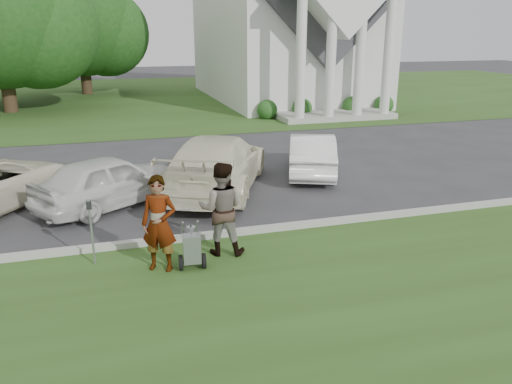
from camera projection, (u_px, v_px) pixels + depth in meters
name	position (u px, v px, depth m)	size (l,w,h in m)	color
ground	(246.00, 244.00, 10.89)	(120.00, 120.00, 0.00)	#333335
grass_strip	(295.00, 316.00, 8.15)	(80.00, 7.00, 0.01)	#2D4A19
church_lawn	(145.00, 97.00, 35.53)	(80.00, 30.00, 0.01)	#2D4A19
curb	(240.00, 232.00, 11.37)	(80.00, 0.18, 0.15)	#9E9E93
church	(284.00, 8.00, 32.60)	(9.19, 19.00, 24.10)	white
tree_back	(81.00, 27.00, 35.73)	(9.61, 7.60, 8.89)	#332316
striping_cart	(192.00, 249.00, 9.66)	(0.55, 1.06, 0.96)	black
person_left	(159.00, 225.00, 9.46)	(0.69, 0.45, 1.88)	#999999
person_right	(221.00, 209.00, 10.17)	(0.95, 0.74, 1.95)	#999999
parking_meter_near	(91.00, 224.00, 9.69)	(0.10, 0.09, 1.37)	#96999E
car_b	(110.00, 181.00, 13.11)	(1.64, 4.08, 1.39)	silver
car_c	(217.00, 163.00, 14.41)	(2.29, 5.63, 1.63)	#F1EDCD
car_d	(312.00, 154.00, 16.15)	(1.40, 4.02, 1.33)	white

